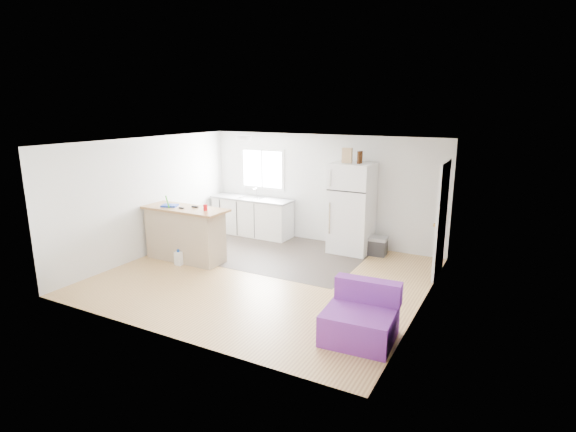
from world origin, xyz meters
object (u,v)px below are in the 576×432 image
object	(u,v)px
blue_tray	(170,206)
bottle_right	(361,157)
kitchen_cabinets	(252,216)
cooler	(375,245)
peninsula	(185,234)
cleaner_jug	(179,258)
bottle_left	(359,158)
refrigerator	(352,208)
cardboard_box	(347,155)
purple_seat	(361,319)
red_cup	(205,207)
mop	(169,248)

from	to	relation	value
blue_tray	bottle_right	bearing A→B (deg)	33.33
kitchen_cabinets	cooler	bearing A→B (deg)	-0.14
peninsula	cleaner_jug	size ratio (longest dim) A/B	5.52
cleaner_jug	blue_tray	size ratio (longest dim) A/B	1.05
peninsula	bottle_left	size ratio (longest dim) A/B	6.95
cooler	refrigerator	bearing A→B (deg)	179.58
bottle_left	bottle_right	world-z (taller)	same
cleaner_jug	cardboard_box	xyz separation A→B (m)	(2.51, 2.33, 1.89)
refrigerator	blue_tray	distance (m)	3.69
peninsula	cardboard_box	size ratio (longest dim) A/B	5.79
blue_tray	bottle_right	distance (m)	3.92
cooler	blue_tray	distance (m)	4.23
cleaner_jug	blue_tray	distance (m)	1.06
peninsula	cooler	world-z (taller)	peninsula
refrigerator	cardboard_box	bearing A→B (deg)	-154.50
kitchen_cabinets	refrigerator	distance (m)	2.57
purple_seat	cleaner_jug	bearing A→B (deg)	161.67
red_cup	blue_tray	distance (m)	0.86
refrigerator	blue_tray	xyz separation A→B (m)	(-3.03, -2.11, 0.15)
purple_seat	bottle_right	size ratio (longest dim) A/B	3.78
peninsula	purple_seat	world-z (taller)	peninsula
peninsula	mop	world-z (taller)	mop
red_cup	refrigerator	bearing A→B (deg)	43.47
mop	blue_tray	xyz separation A→B (m)	(0.01, 0.09, 0.85)
cooler	mop	bearing A→B (deg)	-151.43
cleaner_jug	bottle_right	bearing A→B (deg)	42.59
peninsula	blue_tray	distance (m)	0.63
cleaner_jug	blue_tray	bearing A→B (deg)	147.51
refrigerator	bottle_right	bearing A→B (deg)	-4.65
cleaner_jug	cooler	bearing A→B (deg)	39.66
peninsula	refrigerator	world-z (taller)	refrigerator
cooler	bottle_left	size ratio (longest dim) A/B	2.07
red_cup	bottle_right	xyz separation A→B (m)	(2.33, 2.05, 0.87)
mop	bottle_right	world-z (taller)	bottle_right
kitchen_cabinets	red_cup	xyz separation A→B (m)	(0.34, -2.16, 0.67)
refrigerator	red_cup	size ratio (longest dim) A/B	15.62
kitchen_cabinets	cardboard_box	bearing A→B (deg)	-2.50
kitchen_cabinets	cardboard_box	xyz separation A→B (m)	(2.40, -0.15, 1.57)
cooler	blue_tray	bearing A→B (deg)	-152.41
blue_tray	bottle_right	world-z (taller)	bottle_right
purple_seat	bottle_right	distance (m)	4.02
mop	cooler	bearing A→B (deg)	37.38
purple_seat	cooler	bearing A→B (deg)	100.55
kitchen_cabinets	blue_tray	distance (m)	2.34
peninsula	cleaner_jug	bearing A→B (deg)	-75.49
red_cup	cooler	bearing A→B (deg)	37.86
cooler	bottle_left	world-z (taller)	bottle_left
kitchen_cabinets	cleaner_jug	size ratio (longest dim) A/B	6.40
blue_tray	mop	bearing A→B (deg)	-97.47
cooler	bottle_right	xyz separation A→B (m)	(-0.36, -0.04, 1.80)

